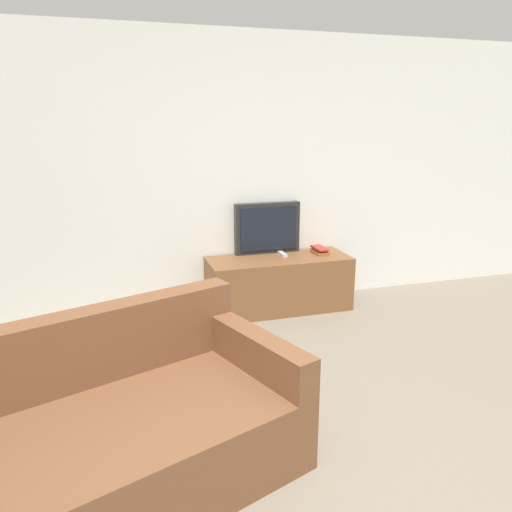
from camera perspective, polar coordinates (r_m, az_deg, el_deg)
The scene contains 6 objects.
wall_back at distance 4.79m, azimuth -5.05°, elevation 9.23°, with size 9.00×0.06×2.60m.
tv_stand at distance 4.87m, azimuth 2.61°, elevation -3.16°, with size 1.37×0.52×0.52m.
television at distance 4.92m, azimuth 1.31°, elevation 3.21°, with size 0.65×0.09×0.50m.
couch at distance 2.69m, azimuth -19.79°, elevation -20.19°, with size 2.36×1.64×0.82m.
book_stack at distance 4.98m, azimuth 7.29°, elevation 0.64°, with size 0.13×0.22×0.06m.
remote_on_stand at distance 4.89m, azimuth 3.05°, elevation 0.23°, with size 0.05×0.17×0.02m.
Camera 1 is at (-0.99, -1.63, 1.79)m, focal length 35.00 mm.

